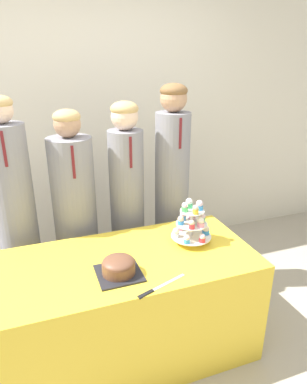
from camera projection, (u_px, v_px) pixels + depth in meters
name	position (u px, v px, depth m)	size (l,w,h in m)	color
wall_back	(85.00, 116.00, 3.05)	(9.00, 0.06, 2.70)	beige
table	(132.00, 306.00, 2.18)	(1.51, 0.74, 0.71)	yellow
round_cake	(119.00, 266.00, 1.88)	(0.24, 0.24, 0.11)	#232328
cake_knife	(154.00, 290.00, 1.77)	(0.30, 0.12, 0.01)	silver
cupcake_stand	(191.00, 222.00, 2.19)	(0.26, 0.26, 0.29)	silver
student_0	(17.00, 221.00, 2.37)	(0.27, 0.27, 1.62)	gray
student_1	(76.00, 220.00, 2.51)	(0.31, 0.31, 1.52)	gray
student_2	(127.00, 207.00, 2.62)	(0.26, 0.26, 1.56)	gray
student_3	(172.00, 195.00, 2.72)	(0.27, 0.27, 1.67)	gray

